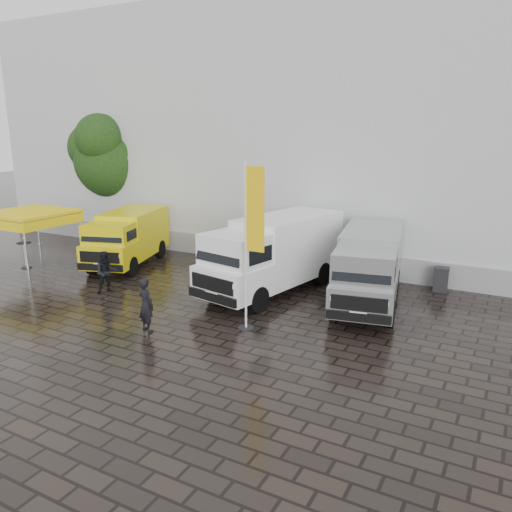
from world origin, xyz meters
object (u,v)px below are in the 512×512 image
at_px(van_silver, 369,269).
at_px(cocktail_table, 25,255).
at_px(van_yellow, 128,239).
at_px(wheelie_bin, 441,279).
at_px(person_tent, 106,272).
at_px(van_white, 273,256).
at_px(flagpole, 251,237).
at_px(person_front, 146,305).
at_px(canopy_tent, 29,215).

distance_m(van_silver, cocktail_table, 15.21).
distance_m(van_yellow, wheelie_bin, 13.61).
distance_m(cocktail_table, person_tent, 5.89).
xyz_separation_m(van_white, flagpole, (1.07, -3.69, 1.54)).
bearing_deg(person_front, van_white, -91.48).
height_order(van_white, flagpole, flagpole).
bearing_deg(van_silver, canopy_tent, 178.63).
bearing_deg(canopy_tent, van_silver, 9.22).
bearing_deg(van_white, canopy_tent, -158.54).
xyz_separation_m(van_yellow, person_front, (5.87, -5.67, -0.36)).
xyz_separation_m(flagpole, person_front, (-2.79, -1.65, -2.11)).
xyz_separation_m(van_silver, wheelie_bin, (2.09, 2.77, -0.83)).
bearing_deg(van_yellow, canopy_tent, -163.77).
relative_size(cocktail_table, person_front, 0.68).
relative_size(canopy_tent, person_front, 1.88).
relative_size(flagpole, wheelie_bin, 5.58).
relative_size(van_white, person_tent, 4.04).
distance_m(van_white, flagpole, 4.14).
bearing_deg(wheelie_bin, flagpole, -130.37).
bearing_deg(canopy_tent, van_yellow, 33.62).
height_order(van_yellow, canopy_tent, canopy_tent).
xyz_separation_m(person_front, person_tent, (-3.82, 2.21, -0.04)).
relative_size(wheelie_bin, person_front, 0.55).
distance_m(van_white, canopy_tent, 11.34).
height_order(cocktail_table, wheelie_bin, cocktail_table).
height_order(van_silver, wheelie_bin, van_silver).
distance_m(cocktail_table, person_front, 10.13).
distance_m(van_yellow, person_tent, 4.05).
bearing_deg(flagpole, van_white, 106.23).
bearing_deg(canopy_tent, van_white, 10.21).
height_order(canopy_tent, wheelie_bin, canopy_tent).
xyz_separation_m(van_yellow, person_tent, (2.05, -3.47, -0.40)).
bearing_deg(van_yellow, cocktail_table, -162.96).
xyz_separation_m(wheelie_bin, person_tent, (-11.24, -6.28, 0.34)).
bearing_deg(van_silver, person_tent, -169.57).
distance_m(van_yellow, canopy_tent, 4.39).
bearing_deg(van_silver, wheelie_bin, 42.32).
xyz_separation_m(van_silver, person_tent, (-9.15, -3.52, -0.49)).
bearing_deg(cocktail_table, canopy_tent, 44.35).
relative_size(van_silver, person_front, 3.49).
bearing_deg(flagpole, canopy_tent, 172.12).
xyz_separation_m(canopy_tent, person_tent, (5.57, -1.13, -1.59)).
distance_m(van_white, wheelie_bin, 6.58).
height_order(van_yellow, person_front, van_yellow).
distance_m(canopy_tent, person_front, 10.09).
xyz_separation_m(van_yellow, flagpole, (8.67, -4.03, 1.75)).
bearing_deg(person_tent, canopy_tent, 119.91).
bearing_deg(cocktail_table, person_tent, -8.64).
relative_size(cocktail_table, wheelie_bin, 1.24).
bearing_deg(van_silver, person_front, -143.53).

